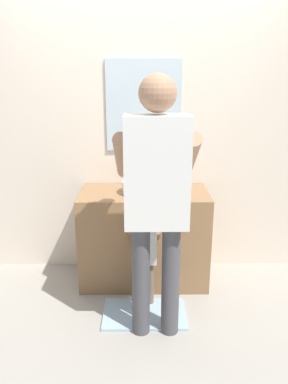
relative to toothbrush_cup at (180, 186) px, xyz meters
name	(u,v)px	position (x,y,z in m)	size (l,w,h in m)	color
ground_plane	(144,297)	(-0.31, -0.33, -0.88)	(14.00, 14.00, 0.00)	#9E998E
back_wall	(144,127)	(-0.31, 0.29, 0.47)	(4.40, 0.10, 2.70)	beige
vanity_cabinet	(144,237)	(-0.31, -0.03, -0.47)	(1.11, 0.54, 0.83)	olive
sink_basin	(144,187)	(-0.31, -0.05, 0.01)	(0.36, 0.36, 0.11)	silver
faucet	(144,177)	(-0.31, 0.17, 0.03)	(0.18, 0.14, 0.18)	#B7BABF
toothbrush_cup	(180,186)	(0.00, 0.00, 0.00)	(0.07, 0.07, 0.21)	silver
bath_mat	(144,314)	(-0.31, -0.58, -0.87)	(0.64, 0.40, 0.02)	#99B7CC
child_toddler	(144,249)	(-0.31, -0.44, -0.39)	(0.26, 0.26, 0.83)	#6B5B4C
adult_parent	(157,188)	(-0.24, -0.76, 0.20)	(0.56, 0.58, 1.80)	#47474C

